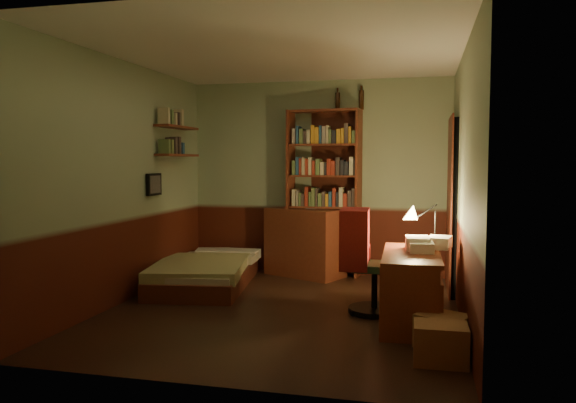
% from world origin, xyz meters
% --- Properties ---
extents(floor, '(3.50, 4.00, 0.02)m').
position_xyz_m(floor, '(0.00, 0.00, -0.01)').
color(floor, black).
rests_on(floor, ground).
extents(ceiling, '(3.50, 4.00, 0.02)m').
position_xyz_m(ceiling, '(0.00, 0.00, 2.61)').
color(ceiling, silver).
rests_on(ceiling, wall_back).
extents(wall_back, '(3.50, 0.02, 2.60)m').
position_xyz_m(wall_back, '(0.00, 2.01, 1.30)').
color(wall_back, gray).
rests_on(wall_back, ground).
extents(wall_left, '(0.02, 4.00, 2.60)m').
position_xyz_m(wall_left, '(-1.76, 0.00, 1.30)').
color(wall_left, gray).
rests_on(wall_left, ground).
extents(wall_right, '(0.02, 4.00, 2.60)m').
position_xyz_m(wall_right, '(1.76, 0.00, 1.30)').
color(wall_right, gray).
rests_on(wall_right, ground).
extents(wall_front, '(3.50, 0.02, 2.60)m').
position_xyz_m(wall_front, '(0.00, -2.01, 1.30)').
color(wall_front, gray).
rests_on(wall_front, ground).
extents(doorway, '(0.06, 0.90, 2.00)m').
position_xyz_m(doorway, '(1.72, 1.30, 1.00)').
color(doorway, black).
rests_on(doorway, ground).
extents(door_trim, '(0.02, 0.98, 2.08)m').
position_xyz_m(door_trim, '(1.69, 1.30, 1.00)').
color(door_trim, '#431B11').
rests_on(door_trim, ground).
extents(bed, '(1.23, 1.97, 0.55)m').
position_xyz_m(bed, '(-1.19, 0.88, 0.27)').
color(bed, '#7C8452').
rests_on(bed, ground).
extents(dresser, '(1.13, 0.88, 0.90)m').
position_xyz_m(dresser, '(-0.13, 1.77, 0.45)').
color(dresser, '#612918').
rests_on(dresser, ground).
extents(mini_stereo, '(0.27, 0.23, 0.12)m').
position_xyz_m(mini_stereo, '(-0.04, 1.89, 0.96)').
color(mini_stereo, '#B2B2B7').
rests_on(mini_stereo, dresser).
extents(bookshelf, '(0.97, 0.40, 2.20)m').
position_xyz_m(bookshelf, '(0.11, 1.85, 1.10)').
color(bookshelf, '#612918').
rests_on(bookshelf, ground).
extents(bottle_left, '(0.08, 0.08, 0.23)m').
position_xyz_m(bottle_left, '(0.26, 1.96, 2.31)').
color(bottle_left, black).
rests_on(bottle_left, bookshelf).
extents(bottle_right, '(0.07, 0.07, 0.25)m').
position_xyz_m(bottle_right, '(0.58, 1.96, 2.32)').
color(bottle_right, black).
rests_on(bottle_right, bookshelf).
extents(desk, '(0.55, 1.27, 0.67)m').
position_xyz_m(desk, '(1.29, -0.16, 0.34)').
color(desk, '#612918').
rests_on(desk, ground).
extents(paper_stack, '(0.26, 0.32, 0.12)m').
position_xyz_m(paper_stack, '(1.55, 0.18, 0.73)').
color(paper_stack, silver).
rests_on(paper_stack, desk).
extents(desk_lamp, '(0.23, 0.23, 0.59)m').
position_xyz_m(desk_lamp, '(1.51, 0.39, 0.96)').
color(desk_lamp, black).
rests_on(desk_lamp, desk).
extents(office_chair, '(0.58, 0.52, 1.12)m').
position_xyz_m(office_chair, '(0.92, 0.12, 0.56)').
color(office_chair, '#2E5435').
rests_on(office_chair, ground).
extents(red_jacket, '(0.44, 0.57, 0.59)m').
position_xyz_m(red_jacket, '(0.78, 0.05, 1.41)').
color(red_jacket, maroon).
rests_on(red_jacket, office_chair).
extents(wall_shelf_lower, '(0.20, 0.90, 0.03)m').
position_xyz_m(wall_shelf_lower, '(-1.64, 1.10, 1.60)').
color(wall_shelf_lower, '#612918').
rests_on(wall_shelf_lower, wall_left).
extents(wall_shelf_upper, '(0.20, 0.90, 0.03)m').
position_xyz_m(wall_shelf_upper, '(-1.64, 1.10, 1.95)').
color(wall_shelf_upper, '#612918').
rests_on(wall_shelf_upper, wall_left).
extents(framed_picture, '(0.04, 0.32, 0.26)m').
position_xyz_m(framed_picture, '(-1.72, 0.60, 1.25)').
color(framed_picture, black).
rests_on(framed_picture, wall_left).
extents(cardboard_box_a, '(0.40, 0.33, 0.30)m').
position_xyz_m(cardboard_box_a, '(1.53, -1.18, 0.15)').
color(cardboard_box_a, brown).
rests_on(cardboard_box_a, ground).
extents(cardboard_box_b, '(0.49, 0.46, 0.27)m').
position_xyz_m(cardboard_box_b, '(1.56, -0.80, 0.14)').
color(cardboard_box_b, brown).
rests_on(cardboard_box_b, ground).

